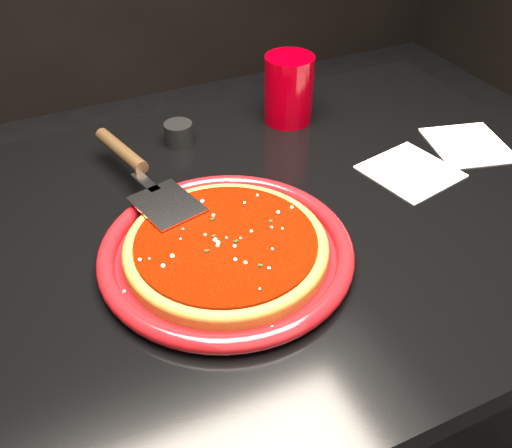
% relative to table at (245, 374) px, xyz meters
% --- Properties ---
extents(table, '(1.20, 0.80, 0.75)m').
position_rel_table_xyz_m(table, '(0.00, 0.00, 0.00)').
color(table, black).
rests_on(table, floor).
extents(plate, '(0.45, 0.45, 0.03)m').
position_rel_table_xyz_m(plate, '(-0.05, -0.06, 0.39)').
color(plate, maroon).
rests_on(plate, table).
extents(pizza_crust, '(0.36, 0.36, 0.01)m').
position_rel_table_xyz_m(pizza_crust, '(-0.05, -0.06, 0.39)').
color(pizza_crust, brown).
rests_on(pizza_crust, plate).
extents(pizza_crust_rim, '(0.36, 0.36, 0.02)m').
position_rel_table_xyz_m(pizza_crust_rim, '(-0.05, -0.06, 0.40)').
color(pizza_crust_rim, brown).
rests_on(pizza_crust_rim, plate).
extents(pizza_sauce, '(0.32, 0.32, 0.01)m').
position_rel_table_xyz_m(pizza_sauce, '(-0.05, -0.06, 0.40)').
color(pizza_sauce, '#690D00').
rests_on(pizza_sauce, plate).
extents(parmesan_dusting, '(0.25, 0.25, 0.01)m').
position_rel_table_xyz_m(parmesan_dusting, '(-0.05, -0.06, 0.41)').
color(parmesan_dusting, beige).
rests_on(parmesan_dusting, plate).
extents(basil_flecks, '(0.23, 0.23, 0.00)m').
position_rel_table_xyz_m(basil_flecks, '(-0.05, -0.06, 0.41)').
color(basil_flecks, black).
rests_on(basil_flecks, plate).
extents(pizza_server, '(0.18, 0.36, 0.03)m').
position_rel_table_xyz_m(pizza_server, '(-0.11, 0.13, 0.42)').
color(pizza_server, silver).
rests_on(pizza_server, plate).
extents(cup, '(0.10, 0.10, 0.13)m').
position_rel_table_xyz_m(cup, '(0.21, 0.26, 0.44)').
color(cup, '#840009').
rests_on(cup, table).
extents(napkin_a, '(0.16, 0.16, 0.00)m').
position_rel_table_xyz_m(napkin_a, '(0.32, 0.01, 0.38)').
color(napkin_a, white).
rests_on(napkin_a, table).
extents(napkin_b, '(0.16, 0.17, 0.00)m').
position_rel_table_xyz_m(napkin_b, '(0.47, 0.03, 0.38)').
color(napkin_b, white).
rests_on(napkin_b, table).
extents(ramekin, '(0.06, 0.06, 0.04)m').
position_rel_table_xyz_m(ramekin, '(-0.01, 0.27, 0.40)').
color(ramekin, black).
rests_on(ramekin, table).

